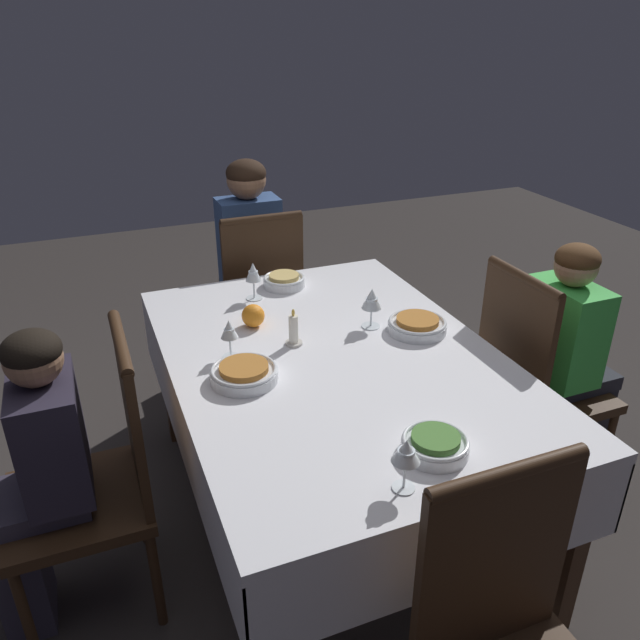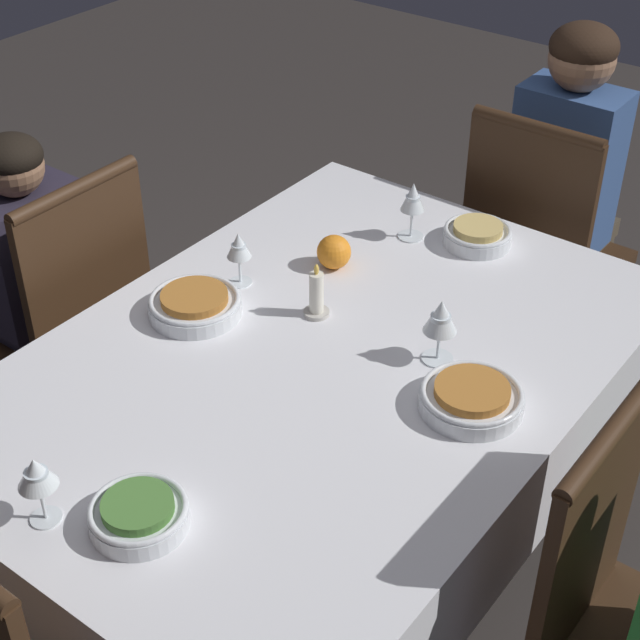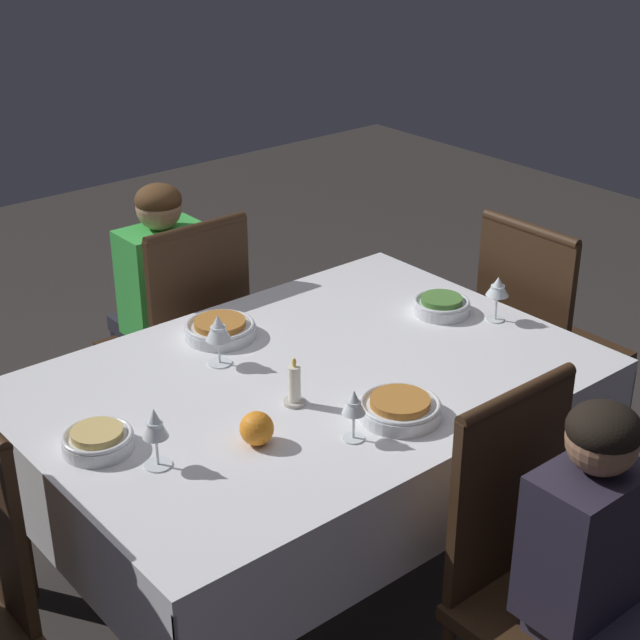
{
  "view_description": "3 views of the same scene",
  "coord_description": "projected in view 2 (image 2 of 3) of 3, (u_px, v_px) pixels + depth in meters",
  "views": [
    {
      "loc": [
        1.73,
        -0.75,
        1.79
      ],
      "look_at": [
        -0.01,
        -0.05,
        0.86
      ],
      "focal_mm": 35.0,
      "sensor_mm": 36.0,
      "label": 1
    },
    {
      "loc": [
        1.37,
        1.05,
        2.05
      ],
      "look_at": [
        -0.03,
        -0.02,
        0.8
      ],
      "focal_mm": 55.0,
      "sensor_mm": 36.0,
      "label": 2
    },
    {
      "loc": [
        -1.54,
        -1.9,
        2.07
      ],
      "look_at": [
        0.06,
        0.02,
        0.87
      ],
      "focal_mm": 55.0,
      "sensor_mm": 36.0,
      "label": 3
    }
  ],
  "objects": [
    {
      "name": "wine_glass_south",
      "position": [
        239.0,
        248.0,
        2.37
      ],
      "size": [
        0.06,
        0.06,
        0.14
      ],
      "color": "white",
      "rests_on": "dining_table"
    },
    {
      "name": "bowl_south",
      "position": [
        195.0,
        304.0,
        2.3
      ],
      "size": [
        0.22,
        0.22,
        0.06
      ],
      "color": "silver",
      "rests_on": "dining_table"
    },
    {
      "name": "bowl_west",
      "position": [
        477.0,
        234.0,
        2.56
      ],
      "size": [
        0.18,
        0.18,
        0.06
      ],
      "color": "silver",
      "rests_on": "dining_table"
    },
    {
      "name": "chair_west",
      "position": [
        538.0,
        247.0,
        2.97
      ],
      "size": [
        0.43,
        0.43,
        0.96
      ],
      "rotation": [
        0.0,
        0.0,
        -1.57
      ],
      "color": "#382314",
      "rests_on": "ground_plane"
    },
    {
      "name": "chair_south",
      "position": [
        68.0,
        319.0,
        2.67
      ],
      "size": [
        0.43,
        0.43,
        0.96
      ],
      "color": "#382314",
      "rests_on": "ground_plane"
    },
    {
      "name": "bowl_north",
      "position": [
        471.0,
        398.0,
        2.02
      ],
      "size": [
        0.22,
        0.22,
        0.06
      ],
      "color": "silver",
      "rests_on": "dining_table"
    },
    {
      "name": "ground_plane",
      "position": [
        318.0,
        572.0,
        2.6
      ],
      "size": [
        8.0,
        8.0,
        0.0
      ],
      "primitive_type": "plane",
      "color": "#332D2B"
    },
    {
      "name": "bowl_east",
      "position": [
        139.0,
        514.0,
        1.76
      ],
      "size": [
        0.18,
        0.18,
        0.06
      ],
      "color": "silver",
      "rests_on": "dining_table"
    },
    {
      "name": "person_child_dark",
      "position": [
        24.0,
        283.0,
        2.72
      ],
      "size": [
        0.3,
        0.33,
        1.02
      ],
      "color": "#383342",
      "rests_on": "ground_plane"
    },
    {
      "name": "wine_glass_east",
      "position": [
        36.0,
        475.0,
        1.72
      ],
      "size": [
        0.07,
        0.07,
        0.15
      ],
      "color": "white",
      "rests_on": "dining_table"
    },
    {
      "name": "chair_north",
      "position": [
        632.0,
        630.0,
        1.84
      ],
      "size": [
        0.43,
        0.43,
        0.96
      ],
      "rotation": [
        0.0,
        0.0,
        3.14
      ],
      "color": "#382314",
      "rests_on": "ground_plane"
    },
    {
      "name": "wine_glass_west",
      "position": [
        413.0,
        200.0,
        2.54
      ],
      "size": [
        0.07,
        0.07,
        0.16
      ],
      "color": "white",
      "rests_on": "dining_table"
    },
    {
      "name": "person_adult_denim",
      "position": [
        568.0,
        183.0,
        2.99
      ],
      "size": [
        0.34,
        0.3,
        1.17
      ],
      "rotation": [
        0.0,
        0.0,
        -1.57
      ],
      "color": "#4C4233",
      "rests_on": "ground_plane"
    },
    {
      "name": "wine_glass_north",
      "position": [
        441.0,
        319.0,
        2.11
      ],
      "size": [
        0.08,
        0.08,
        0.16
      ],
      "color": "white",
      "rests_on": "dining_table"
    },
    {
      "name": "candle_centerpiece",
      "position": [
        316.0,
        297.0,
        2.28
      ],
      "size": [
        0.06,
        0.06,
        0.14
      ],
      "color": "beige",
      "rests_on": "dining_table"
    },
    {
      "name": "orange_fruit",
      "position": [
        334.0,
        252.0,
        2.46
      ],
      "size": [
        0.09,
        0.09,
        0.09
      ],
      "primitive_type": "sphere",
      "color": "orange",
      "rests_on": "dining_table"
    },
    {
      "name": "dining_table",
      "position": [
        318.0,
        384.0,
        2.23
      ],
      "size": [
        1.6,
        1.11,
        0.72
      ],
      "color": "silver",
      "rests_on": "ground_plane"
    }
  ]
}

